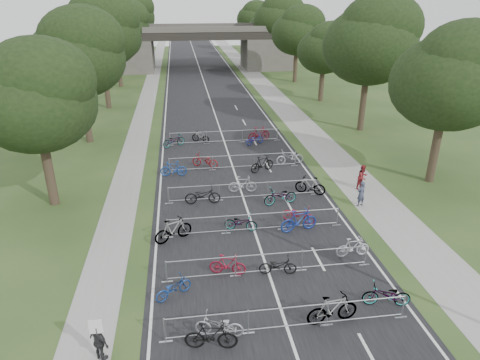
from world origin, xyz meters
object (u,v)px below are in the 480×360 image
object	(u,v)px
overpass_bridge	(199,47)
pedestrian_c	(99,342)
pedestrian_a	(361,194)
park_sign	(97,333)
pedestrian_b	(363,177)

from	to	relation	value
overpass_bridge	pedestrian_c	distance (m)	62.33
overpass_bridge	pedestrian_c	bearing A→B (deg)	-96.27
pedestrian_a	park_sign	bearing A→B (deg)	15.29
pedestrian_b	pedestrian_c	world-z (taller)	pedestrian_b
overpass_bridge	pedestrian_c	xyz separation A→B (m)	(-6.80, -61.90, -2.76)
overpass_bridge	pedestrian_b	size ratio (longest dim) A/B	18.92
park_sign	pedestrian_b	distance (m)	19.25
pedestrian_c	park_sign	bearing A→B (deg)	132.33
pedestrian_b	pedestrian_c	size ratio (longest dim) A/B	1.06
overpass_bridge	park_sign	world-z (taller)	overpass_bridge
overpass_bridge	pedestrian_b	distance (m)	50.27
park_sign	pedestrian_b	xyz separation A→B (m)	(14.69, 12.43, -0.45)
overpass_bridge	pedestrian_b	bearing A→B (deg)	-80.95
pedestrian_a	pedestrian_b	distance (m)	2.59
park_sign	pedestrian_b	size ratio (longest dim) A/B	1.11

